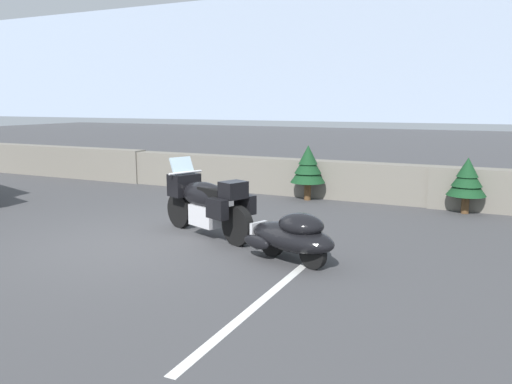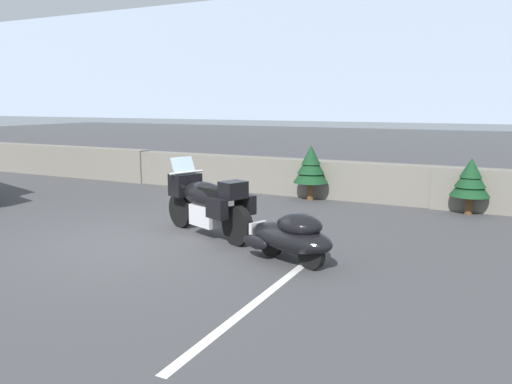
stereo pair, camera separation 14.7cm
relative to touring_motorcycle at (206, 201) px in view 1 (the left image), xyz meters
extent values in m
plane|color=#424244|center=(-0.78, -0.89, -0.62)|extent=(80.00, 80.00, 0.00)
cube|color=slate|center=(-8.78, 4.33, -0.15)|extent=(8.00, 0.48, 0.95)
cube|color=slate|center=(-0.78, 4.39, -0.16)|extent=(8.00, 0.49, 0.91)
cube|color=#99A8BF|center=(-0.78, 94.35, 7.38)|extent=(240.00, 80.00, 16.00)
cylinder|color=black|center=(-0.76, 0.31, -0.29)|extent=(0.66, 0.38, 0.66)
cylinder|color=black|center=(0.77, -0.31, -0.29)|extent=(0.66, 0.38, 0.66)
cube|color=silver|center=(0.05, -0.02, -0.24)|extent=(0.72, 0.63, 0.36)
ellipsoid|color=black|center=(-0.04, 0.02, 0.09)|extent=(1.28, 0.86, 0.48)
cube|color=black|center=(-0.62, 0.25, 0.21)|extent=(0.53, 0.62, 0.40)
cube|color=#9EB7C6|center=(-0.67, 0.27, 0.54)|extent=(0.34, 0.48, 0.34)
cube|color=black|center=(0.24, -0.10, 0.19)|extent=(0.65, 0.55, 0.16)
cube|color=black|center=(0.68, -0.28, 0.29)|extent=(0.45, 0.49, 0.28)
cube|color=black|center=(0.52, -0.54, 0.01)|extent=(0.43, 0.30, 0.32)
cube|color=black|center=(0.74, 0.02, 0.01)|extent=(0.43, 0.30, 0.32)
cylinder|color=silver|center=(-0.57, 0.23, 0.44)|extent=(0.30, 0.66, 0.04)
cylinder|color=silver|center=(-0.71, 0.29, -0.04)|extent=(0.26, 0.16, 0.54)
cylinder|color=black|center=(1.51, -0.62, -0.40)|extent=(0.45, 0.26, 0.44)
cylinder|color=black|center=(2.28, -0.93, -0.40)|extent=(0.45, 0.26, 0.44)
ellipsoid|color=black|center=(1.90, -0.77, -0.24)|extent=(1.65, 1.20, 0.40)
ellipsoid|color=black|center=(2.06, -0.84, -0.02)|extent=(0.88, 0.79, 0.32)
cube|color=silver|center=(1.24, -0.51, -0.26)|extent=(0.18, 0.32, 0.24)
ellipsoid|color=black|center=(1.39, -0.91, -0.34)|extent=(0.53, 0.33, 0.20)
ellipsoid|color=black|center=(1.64, -0.32, -0.34)|extent=(0.53, 0.33, 0.20)
cylinder|color=silver|center=(0.88, -0.36, -0.35)|extent=(0.67, 0.31, 0.05)
cylinder|color=brown|center=(0.49, 3.90, -0.43)|extent=(0.16, 0.16, 0.38)
cone|color=#143D1E|center=(0.49, 3.90, 0.11)|extent=(0.83, 0.83, 0.60)
cone|color=#143D1E|center=(0.49, 3.90, 0.29)|extent=(0.65, 0.65, 0.53)
cone|color=#143D1E|center=(0.49, 3.90, 0.47)|extent=(0.46, 0.46, 0.45)
cylinder|color=brown|center=(4.01, 3.89, -0.45)|extent=(0.16, 0.16, 0.34)
cone|color=#143D1E|center=(4.01, 3.89, 0.04)|extent=(0.81, 0.81, 0.54)
cone|color=#143D1E|center=(4.01, 3.89, 0.20)|extent=(0.62, 0.62, 0.47)
cone|color=#143D1E|center=(4.01, 3.89, 0.37)|extent=(0.44, 0.44, 0.41)
cube|color=silver|center=(2.12, -2.39, -0.62)|extent=(0.12, 3.60, 0.01)
camera|label=1|loc=(4.47, -7.45, 1.69)|focal=35.48mm
camera|label=2|loc=(4.60, -7.39, 1.69)|focal=35.48mm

